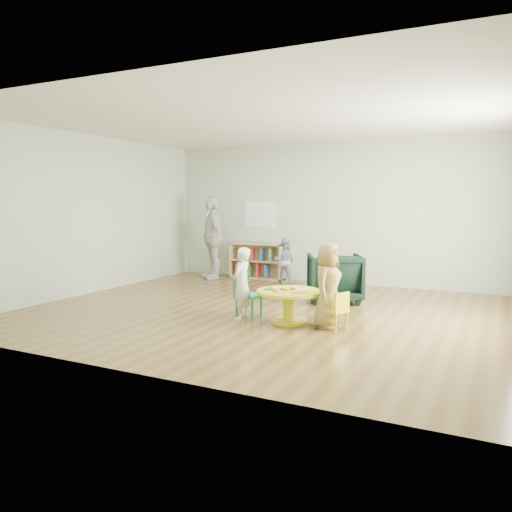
{
  "coord_description": "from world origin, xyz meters",
  "views": [
    {
      "loc": [
        3.07,
        -6.62,
        1.64
      ],
      "look_at": [
        -0.07,
        -0.3,
        0.86
      ],
      "focal_mm": 35.0,
      "sensor_mm": 36.0,
      "label": 1
    }
  ],
  "objects_px": {
    "activity_table": "(289,300)",
    "child_right": "(328,285)",
    "kid_chair_right": "(337,310)",
    "toddler": "(285,261)",
    "armchair": "(335,278)",
    "child_left": "(242,283)",
    "bookshelf": "(257,261)",
    "kid_chair_left": "(246,294)",
    "adult_caretaker": "(212,238)"
  },
  "relations": [
    {
      "from": "child_left",
      "to": "kid_chair_right",
      "type": "bearing_deg",
      "value": 87.71
    },
    {
      "from": "child_right",
      "to": "toddler",
      "type": "distance_m",
      "value": 3.48
    },
    {
      "from": "kid_chair_right",
      "to": "child_right",
      "type": "xyz_separation_m",
      "value": [
        -0.15,
        0.07,
        0.29
      ]
    },
    {
      "from": "bookshelf",
      "to": "adult_caretaker",
      "type": "relative_size",
      "value": 0.69
    },
    {
      "from": "activity_table",
      "to": "kid_chair_right",
      "type": "height_order",
      "value": "kid_chair_right"
    },
    {
      "from": "kid_chair_left",
      "to": "child_left",
      "type": "relative_size",
      "value": 0.6
    },
    {
      "from": "kid_chair_right",
      "to": "adult_caretaker",
      "type": "relative_size",
      "value": 0.29
    },
    {
      "from": "armchair",
      "to": "child_right",
      "type": "xyz_separation_m",
      "value": [
        0.44,
        -1.71,
        0.16
      ]
    },
    {
      "from": "activity_table",
      "to": "child_left",
      "type": "bearing_deg",
      "value": -172.25
    },
    {
      "from": "armchair",
      "to": "activity_table",
      "type": "bearing_deg",
      "value": 60.99
    },
    {
      "from": "toddler",
      "to": "adult_caretaker",
      "type": "bearing_deg",
      "value": -3.14
    },
    {
      "from": "armchair",
      "to": "child_left",
      "type": "distance_m",
      "value": 1.93
    },
    {
      "from": "kid_chair_right",
      "to": "bookshelf",
      "type": "height_order",
      "value": "bookshelf"
    },
    {
      "from": "bookshelf",
      "to": "toddler",
      "type": "relative_size",
      "value": 1.3
    },
    {
      "from": "child_left",
      "to": "child_right",
      "type": "height_order",
      "value": "child_right"
    },
    {
      "from": "kid_chair_left",
      "to": "bookshelf",
      "type": "distance_m",
      "value": 3.56
    },
    {
      "from": "child_right",
      "to": "toddler",
      "type": "xyz_separation_m",
      "value": [
        -1.85,
        2.94,
        -0.1
      ]
    },
    {
      "from": "activity_table",
      "to": "child_left",
      "type": "distance_m",
      "value": 0.71
    },
    {
      "from": "activity_table",
      "to": "child_left",
      "type": "height_order",
      "value": "child_left"
    },
    {
      "from": "armchair",
      "to": "child_left",
      "type": "xyz_separation_m",
      "value": [
        -0.79,
        -1.76,
        0.11
      ]
    },
    {
      "from": "kid_chair_left",
      "to": "child_right",
      "type": "relative_size",
      "value": 0.54
    },
    {
      "from": "child_right",
      "to": "armchair",
      "type": "bearing_deg",
      "value": 14.23
    },
    {
      "from": "activity_table",
      "to": "toddler",
      "type": "xyz_separation_m",
      "value": [
        -1.3,
        2.91,
        0.16
      ]
    },
    {
      "from": "activity_table",
      "to": "child_right",
      "type": "distance_m",
      "value": 0.61
    },
    {
      "from": "armchair",
      "to": "child_right",
      "type": "relative_size",
      "value": 0.78
    },
    {
      "from": "child_right",
      "to": "kid_chair_left",
      "type": "bearing_deg",
      "value": 84.07
    },
    {
      "from": "child_left",
      "to": "child_right",
      "type": "bearing_deg",
      "value": 90.76
    },
    {
      "from": "activity_table",
      "to": "child_right",
      "type": "relative_size",
      "value": 0.79
    },
    {
      "from": "armchair",
      "to": "adult_caretaker",
      "type": "relative_size",
      "value": 0.5
    },
    {
      "from": "kid_chair_right",
      "to": "armchair",
      "type": "height_order",
      "value": "armchair"
    },
    {
      "from": "adult_caretaker",
      "to": "kid_chair_right",
      "type": "bearing_deg",
      "value": 1.73
    },
    {
      "from": "kid_chair_left",
      "to": "child_right",
      "type": "height_order",
      "value": "child_right"
    },
    {
      "from": "kid_chair_right",
      "to": "child_right",
      "type": "height_order",
      "value": "child_right"
    },
    {
      "from": "activity_table",
      "to": "child_right",
      "type": "xyz_separation_m",
      "value": [
        0.55,
        -0.04,
        0.25
      ]
    },
    {
      "from": "activity_table",
      "to": "kid_chair_right",
      "type": "xyz_separation_m",
      "value": [
        0.7,
        -0.1,
        -0.04
      ]
    },
    {
      "from": "activity_table",
      "to": "bookshelf",
      "type": "bearing_deg",
      "value": 122.58
    },
    {
      "from": "activity_table",
      "to": "bookshelf",
      "type": "distance_m",
      "value": 3.97
    },
    {
      "from": "kid_chair_left",
      "to": "armchair",
      "type": "relative_size",
      "value": 0.69
    },
    {
      "from": "kid_chair_right",
      "to": "toddler",
      "type": "xyz_separation_m",
      "value": [
        -2.0,
        3.01,
        0.19
      ]
    },
    {
      "from": "bookshelf",
      "to": "toddler",
      "type": "height_order",
      "value": "toddler"
    },
    {
      "from": "child_right",
      "to": "adult_caretaker",
      "type": "distance_m",
      "value": 4.58
    },
    {
      "from": "kid_chair_right",
      "to": "bookshelf",
      "type": "xyz_separation_m",
      "value": [
        -2.84,
        3.44,
        0.1
      ]
    },
    {
      "from": "bookshelf",
      "to": "child_left",
      "type": "distance_m",
      "value": 3.73
    },
    {
      "from": "kid_chair_left",
      "to": "armchair",
      "type": "bearing_deg",
      "value": 157.36
    },
    {
      "from": "toddler",
      "to": "child_left",
      "type": "bearing_deg",
      "value": 97.69
    },
    {
      "from": "armchair",
      "to": "toddler",
      "type": "relative_size",
      "value": 0.94
    },
    {
      "from": "toddler",
      "to": "adult_caretaker",
      "type": "relative_size",
      "value": 0.53
    },
    {
      "from": "kid_chair_right",
      "to": "toddler",
      "type": "distance_m",
      "value": 3.62
    },
    {
      "from": "child_right",
      "to": "kid_chair_right",
      "type": "bearing_deg",
      "value": -113.82
    },
    {
      "from": "toddler",
      "to": "kid_chair_right",
      "type": "bearing_deg",
      "value": 119.56
    }
  ]
}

